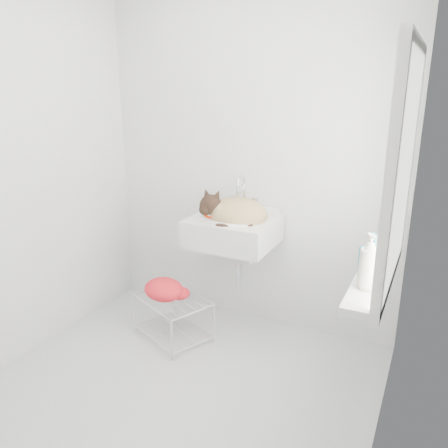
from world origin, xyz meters
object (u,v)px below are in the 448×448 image
at_px(cat, 234,213).
at_px(bottle_a, 366,288).
at_px(sink, 233,218).
at_px(bottle_b, 371,276).
at_px(bottle_c, 377,262).
at_px(wire_rack, 173,317).

bearing_deg(cat, bottle_a, -49.90).
distance_m(sink, bottle_b, 1.17).
distance_m(sink, bottle_c, 1.08).
xyz_separation_m(cat, bottle_c, (0.99, -0.39, -0.04)).
bearing_deg(cat, bottle_c, -35.18).
relative_size(bottle_b, bottle_c, 1.43).
relative_size(wire_rack, bottle_a, 2.31).
height_order(sink, bottle_b, sink).
bearing_deg(wire_rack, bottle_b, -13.87).
distance_m(bottle_a, bottle_b, 0.14).
bearing_deg(cat, sink, 111.99).
xyz_separation_m(sink, wire_rack, (-0.33, -0.27, -0.70)).
distance_m(sink, bottle_a, 1.24).
bearing_deg(bottle_a, bottle_c, 90.00).
xyz_separation_m(sink, bottle_c, (1.00, -0.41, 0.00)).
bearing_deg(bottle_b, bottle_c, 90.00).
height_order(sink, cat, cat).
bearing_deg(bottle_b, bottle_a, -90.00).
relative_size(sink, cat, 1.16).
relative_size(cat, bottle_b, 2.30).
distance_m(wire_rack, bottle_a, 1.58).
distance_m(cat, bottle_b, 1.15).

